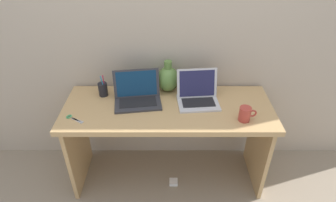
% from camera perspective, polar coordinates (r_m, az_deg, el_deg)
% --- Properties ---
extents(ground_plane, '(6.00, 6.00, 0.00)m').
position_cam_1_polar(ground_plane, '(2.62, 0.00, -14.46)').
color(ground_plane, gray).
extents(back_wall, '(4.40, 0.04, 2.40)m').
position_cam_1_polar(back_wall, '(2.20, 0.03, 13.83)').
color(back_wall, '#BCAD99').
rests_on(back_wall, ground).
extents(desk, '(1.55, 0.58, 0.74)m').
position_cam_1_polar(desk, '(2.21, 0.00, -4.40)').
color(desk, tan).
rests_on(desk, ground).
extents(laptop_left, '(0.37, 0.28, 0.23)m').
position_cam_1_polar(laptop_left, '(2.17, -6.10, 1.45)').
color(laptop_left, '#333338').
rests_on(laptop_left, desk).
extents(laptop_right, '(0.32, 0.26, 0.23)m').
position_cam_1_polar(laptop_right, '(2.16, 5.88, 1.46)').
color(laptop_right, silver).
rests_on(laptop_right, desk).
extents(green_vase, '(0.17, 0.17, 0.26)m').
position_cam_1_polar(green_vase, '(2.26, 0.02, 4.46)').
color(green_vase, '#5B843D').
rests_on(green_vase, desk).
extents(coffee_mug, '(0.12, 0.08, 0.10)m').
position_cam_1_polar(coffee_mug, '(2.03, 15.03, -2.51)').
color(coffee_mug, '#B23D33').
rests_on(coffee_mug, desk).
extents(pen_cup, '(0.07, 0.07, 0.18)m').
position_cam_1_polar(pen_cup, '(2.28, -12.73, 2.32)').
color(pen_cup, black).
rests_on(pen_cup, desk).
extents(scissors, '(0.14, 0.10, 0.01)m').
position_cam_1_polar(scissors, '(2.12, -18.48, -3.16)').
color(scissors, '#B7B7BC').
rests_on(scissors, desk).
extents(power_brick, '(0.07, 0.07, 0.03)m').
position_cam_1_polar(power_brick, '(2.55, 1.09, -15.74)').
color(power_brick, white).
rests_on(power_brick, ground).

